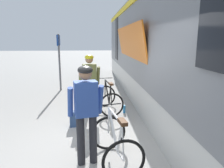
% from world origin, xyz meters
% --- Properties ---
extents(ground_plane, '(80.00, 80.00, 0.00)m').
position_xyz_m(ground_plane, '(0.00, 0.00, 0.00)').
color(ground_plane, '#A09E99').
extents(cyclist_near_in_olive, '(0.64, 0.37, 1.76)m').
position_xyz_m(cyclist_near_in_olive, '(0.01, 2.28, 1.05)').
color(cyclist_near_in_olive, '#4C515B').
rests_on(cyclist_near_in_olive, ground).
extents(cyclist_far_in_blue, '(0.65, 0.39, 1.76)m').
position_xyz_m(cyclist_far_in_blue, '(-0.01, -0.28, 1.05)').
color(cyclist_far_in_blue, '#232328').
rests_on(cyclist_far_in_blue, ground).
extents(bicycle_near_black, '(0.85, 1.15, 0.99)m').
position_xyz_m(bicycle_near_black, '(0.56, 2.49, 0.40)').
color(bicycle_near_black, black).
rests_on(bicycle_near_black, ground).
extents(bicycle_far_white, '(0.87, 1.17, 0.99)m').
position_xyz_m(bicycle_far_white, '(0.48, -0.35, 0.40)').
color(bicycle_far_white, black).
rests_on(bicycle_far_white, ground).
extents(backpack_on_platform, '(0.30, 0.22, 0.40)m').
position_xyz_m(backpack_on_platform, '(-0.36, 1.42, 0.20)').
color(backpack_on_platform, navy).
rests_on(backpack_on_platform, ground).
extents(water_bottle_near_the_bikes, '(0.08, 0.08, 0.24)m').
position_xyz_m(water_bottle_near_the_bikes, '(1.03, 2.30, 0.12)').
color(water_bottle_near_the_bikes, '#338CCC').
rests_on(water_bottle_near_the_bikes, ground).
extents(platform_sign_post, '(0.08, 0.70, 2.40)m').
position_xyz_m(platform_sign_post, '(-1.32, 5.49, 1.62)').
color(platform_sign_post, '#595B60').
rests_on(platform_sign_post, ground).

